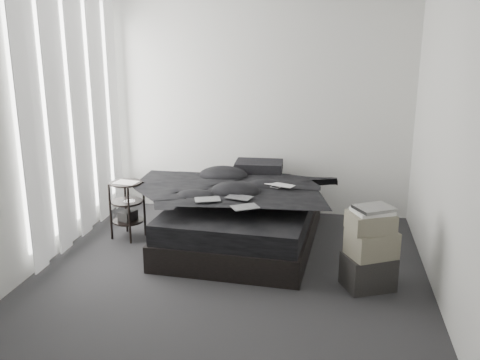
% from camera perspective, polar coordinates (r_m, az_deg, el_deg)
% --- Properties ---
extents(floor, '(3.60, 4.20, 0.01)m').
position_cam_1_polar(floor, '(4.81, -1.67, -11.21)').
color(floor, '#29292B').
rests_on(floor, ground).
extents(wall_back, '(3.60, 0.01, 2.60)m').
position_cam_1_polar(wall_back, '(6.42, 2.01, 7.85)').
color(wall_back, silver).
rests_on(wall_back, ground).
extents(wall_front, '(3.60, 0.01, 2.60)m').
position_cam_1_polar(wall_front, '(2.44, -11.86, -5.78)').
color(wall_front, silver).
rests_on(wall_front, ground).
extents(wall_left, '(0.01, 4.20, 2.60)m').
position_cam_1_polar(wall_left, '(5.06, -22.28, 4.53)').
color(wall_left, silver).
rests_on(wall_left, ground).
extents(wall_right, '(0.01, 4.20, 2.60)m').
position_cam_1_polar(wall_right, '(4.39, 21.90, 3.02)').
color(wall_right, silver).
rests_on(wall_right, ground).
extents(window_left, '(0.02, 2.00, 2.30)m').
position_cam_1_polar(window_left, '(5.81, -17.52, 6.79)').
color(window_left, white).
rests_on(window_left, wall_left).
extents(curtain_left, '(0.06, 2.12, 2.48)m').
position_cam_1_polar(curtain_left, '(5.80, -17.02, 6.12)').
color(curtain_left, white).
rests_on(curtain_left, wall_left).
extents(bed, '(1.56, 2.00, 0.26)m').
position_cam_1_polar(bed, '(5.68, 0.35, -5.44)').
color(bed, black).
rests_on(bed, floor).
extents(mattress, '(1.50, 1.94, 0.20)m').
position_cam_1_polar(mattress, '(5.60, 0.35, -3.22)').
color(mattress, black).
rests_on(mattress, bed).
extents(duvet, '(1.51, 1.72, 0.22)m').
position_cam_1_polar(duvet, '(5.49, 0.24, -1.27)').
color(duvet, black).
rests_on(duvet, mattress).
extents(pillow_lower, '(0.60, 0.42, 0.13)m').
position_cam_1_polar(pillow_lower, '(6.25, 1.48, 0.41)').
color(pillow_lower, black).
rests_on(pillow_lower, mattress).
extents(pillow_upper, '(0.55, 0.39, 0.12)m').
position_cam_1_polar(pillow_upper, '(6.19, 2.04, 1.45)').
color(pillow_upper, black).
rests_on(pillow_upper, pillow_lower).
extents(laptop, '(0.36, 0.30, 0.02)m').
position_cam_1_polar(laptop, '(5.48, 4.06, -0.01)').
color(laptop, silver).
rests_on(laptop, duvet).
extents(comic_a, '(0.28, 0.23, 0.01)m').
position_cam_1_polar(comic_a, '(5.09, -3.50, -1.34)').
color(comic_a, black).
rests_on(comic_a, duvet).
extents(comic_b, '(0.27, 0.22, 0.01)m').
position_cam_1_polar(comic_b, '(5.14, -0.08, -1.05)').
color(comic_b, black).
rests_on(comic_b, duvet).
extents(comic_c, '(0.29, 0.26, 0.01)m').
position_cam_1_polar(comic_c, '(4.85, 0.53, -2.01)').
color(comic_c, black).
rests_on(comic_c, duvet).
extents(side_stand, '(0.42, 0.42, 0.61)m').
position_cam_1_polar(side_stand, '(5.88, -11.91, -3.19)').
color(side_stand, black).
rests_on(side_stand, floor).
extents(papers, '(0.26, 0.21, 0.01)m').
position_cam_1_polar(papers, '(5.78, -12.07, -0.28)').
color(papers, white).
rests_on(papers, side_stand).
extents(floor_books, '(0.21, 0.25, 0.15)m').
position_cam_1_polar(floor_books, '(6.06, -7.76, -4.77)').
color(floor_books, black).
rests_on(floor_books, floor).
extents(box_lower, '(0.50, 0.46, 0.30)m').
position_cam_1_polar(box_lower, '(4.85, 13.50, -9.46)').
color(box_lower, black).
rests_on(box_lower, floor).
extents(box_mid, '(0.48, 0.44, 0.23)m').
position_cam_1_polar(box_mid, '(4.75, 13.85, -6.58)').
color(box_mid, '#6B6655').
rests_on(box_mid, box_lower).
extents(box_upper, '(0.44, 0.40, 0.16)m').
position_cam_1_polar(box_upper, '(4.68, 13.77, -4.36)').
color(box_upper, '#6B6655').
rests_on(box_upper, box_mid).
extents(art_book_white, '(0.38, 0.35, 0.03)m').
position_cam_1_polar(art_book_white, '(4.65, 13.94, -3.25)').
color(art_book_white, silver).
rests_on(art_book_white, box_upper).
extents(art_book_snake, '(0.38, 0.36, 0.03)m').
position_cam_1_polar(art_book_snake, '(4.64, 14.11, -2.93)').
color(art_book_snake, silver).
rests_on(art_book_snake, art_book_white).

